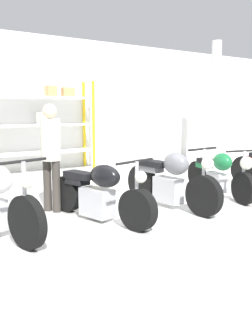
{
  "coord_description": "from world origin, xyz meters",
  "views": [
    {
      "loc": [
        -3.37,
        -4.51,
        1.62
      ],
      "look_at": [
        0.0,
        0.4,
        0.7
      ],
      "focal_mm": 40.0,
      "sensor_mm": 36.0,
      "label": 1
    }
  ],
  "objects": [
    {
      "name": "ground_plane",
      "position": [
        0.0,
        0.0,
        0.0
      ],
      "size": [
        30.0,
        30.0,
        0.0
      ],
      "primitive_type": "plane",
      "color": "silver"
    },
    {
      "name": "back_wall",
      "position": [
        0.0,
        5.25,
        1.8
      ],
      "size": [
        30.0,
        0.08,
        3.6
      ],
      "color": "white",
      "rests_on": "ground_plane"
    },
    {
      "name": "shelving_rack",
      "position": [
        0.06,
        4.88,
        1.28
      ],
      "size": [
        3.6,
        0.63,
        2.42
      ],
      "color": "yellow",
      "rests_on": "ground_plane"
    },
    {
      "name": "support_pillar",
      "position": [
        5.12,
        3.23,
        1.8
      ],
      "size": [
        0.28,
        0.28,
        3.6
      ],
      "color": "silver",
      "rests_on": "ground_plane"
    },
    {
      "name": "motorcycle_black",
      "position": [
        -0.64,
        0.17,
        0.4
      ],
      "size": [
        0.85,
        2.05,
        0.97
      ],
      "rotation": [
        0.0,
        0.0,
        -1.33
      ],
      "color": "black",
      "rests_on": "ground_plane"
    },
    {
      "name": "motorcycle_grey",
      "position": [
        0.72,
        0.13,
        0.47
      ],
      "size": [
        0.64,
        2.07,
        1.06
      ],
      "rotation": [
        0.0,
        0.0,
        -1.48
      ],
      "color": "black",
      "rests_on": "ground_plane"
    },
    {
      "name": "motorcycle_green",
      "position": [
        2.06,
        0.26,
        0.44
      ],
      "size": [
        0.8,
        2.05,
        0.95
      ],
      "rotation": [
        0.0,
        0.0,
        -1.8
      ],
      "color": "black",
      "rests_on": "ground_plane"
    },
    {
      "name": "person_browsing",
      "position": [
        -1.02,
        1.03,
        1.01
      ],
      "size": [
        0.43,
        0.43,
        1.72
      ],
      "rotation": [
        0.0,
        0.0,
        3.62
      ],
      "color": "#38332D",
      "rests_on": "ground_plane"
    }
  ]
}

